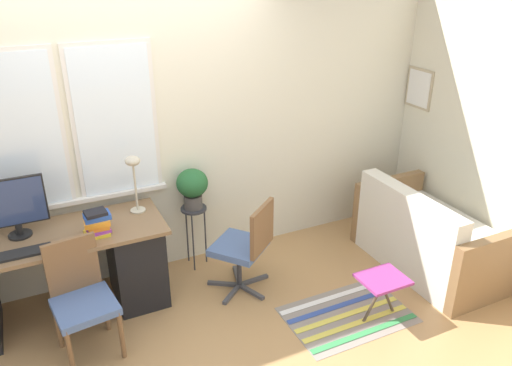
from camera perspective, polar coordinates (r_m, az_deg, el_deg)
The scene contains 16 objects.
ground_plane at distance 4.34m, azimuth -9.79°, elevation -14.18°, with size 14.00×14.00×0.00m, color tan.
wall_back_with_window at distance 4.33m, azimuth -14.08°, elevation 5.80°, with size 9.00×0.12×2.70m.
wall_right_with_picture at distance 5.16m, azimuth 22.15°, elevation 7.66°, with size 0.08×9.00×2.70m.
desk at distance 4.30m, azimuth -22.05°, elevation -9.72°, with size 1.76×0.65×0.75m.
monitor at distance 4.11m, azimuth -25.93°, elevation -2.39°, with size 0.46×0.17×0.47m.
keyboard at distance 3.96m, azimuth -25.25°, elevation -7.28°, with size 0.41×0.13×0.02m.
mouse at distance 3.93m, azimuth -21.13°, elevation -6.65°, with size 0.04×0.06×0.03m.
desk_lamp at distance 4.14m, azimuth -13.82°, elevation 1.50°, with size 0.13×0.13×0.49m.
book_stack at distance 3.98m, azimuth -17.69°, elevation -4.39°, with size 0.21×0.16×0.19m.
desk_chair_wooden at distance 3.88m, azimuth -19.31°, elevation -12.17°, with size 0.46×0.47×0.86m.
office_chair_swivel at distance 4.28m, azimuth -1.16°, elevation -7.14°, with size 0.60×0.60×0.85m.
couch_loveseat at distance 4.94m, azimuth 19.16°, elevation -6.08°, with size 0.81×1.39×0.81m.
plant_stand at distance 4.60m, azimuth -7.10°, elevation -3.71°, with size 0.24×0.24×0.61m.
potted_plant at distance 4.47m, azimuth -7.30°, elevation -0.30°, with size 0.28×0.28×0.37m.
floor_rug_striped at distance 4.30m, azimuth 10.42°, elevation -14.58°, with size 1.01×0.67×0.01m.
folding_stool at distance 4.14m, azimuth 14.28°, elevation -10.91°, with size 0.36×0.31×0.39m.
Camera 1 is at (-0.79, -3.32, 2.68)m, focal length 35.00 mm.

